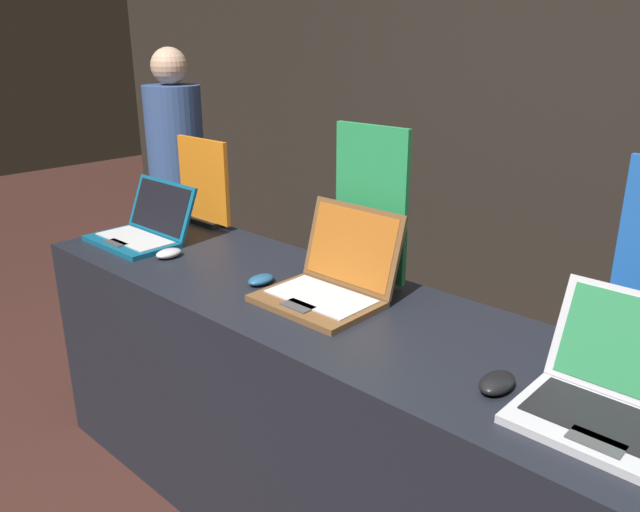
{
  "coord_description": "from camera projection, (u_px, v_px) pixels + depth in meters",
  "views": [
    {
      "loc": [
        1.25,
        -1.02,
        1.67
      ],
      "look_at": [
        0.0,
        0.33,
        1.02
      ],
      "focal_mm": 35.0,
      "sensor_mm": 36.0,
      "label": 1
    }
  ],
  "objects": [
    {
      "name": "laptop_back",
      "position": [
        623.0,
        398.0,
        1.35
      ],
      "size": [
        0.4,
        0.34,
        0.26
      ],
      "color": "#B7B7BC",
      "rests_on": "display_counter"
    },
    {
      "name": "mouse_back",
      "position": [
        497.0,
        383.0,
        1.48
      ],
      "size": [
        0.07,
        0.12,
        0.04
      ],
      "color": "black",
      "rests_on": "display_counter"
    },
    {
      "name": "laptop_front",
      "position": [
        143.0,
        228.0,
        2.56
      ],
      "size": [
        0.39,
        0.32,
        0.23
      ],
      "color": "#0F5170",
      "rests_on": "display_counter"
    },
    {
      "name": "laptop_middle",
      "position": [
        331.0,
        279.0,
        1.99
      ],
      "size": [
        0.37,
        0.35,
        0.28
      ],
      "color": "brown",
      "rests_on": "display_counter"
    },
    {
      "name": "person_bystander",
      "position": [
        179.0,
        192.0,
        3.51
      ],
      "size": [
        0.31,
        0.31,
        1.62
      ],
      "color": "#282833",
      "rests_on": "ground_plane"
    },
    {
      "name": "promo_stand_middle",
      "position": [
        371.0,
        210.0,
        2.06
      ],
      "size": [
        0.29,
        0.07,
        0.53
      ],
      "color": "black",
      "rests_on": "display_counter"
    },
    {
      "name": "mouse_front",
      "position": [
        169.0,
        253.0,
        2.38
      ],
      "size": [
        0.07,
        0.1,
        0.03
      ],
      "color": "#B2B2B7",
      "rests_on": "display_counter"
    },
    {
      "name": "promo_stand_front",
      "position": [
        204.0,
        185.0,
        2.73
      ],
      "size": [
        0.32,
        0.07,
        0.38
      ],
      "color": "black",
      "rests_on": "display_counter"
    },
    {
      "name": "display_counter",
      "position": [
        320.0,
        417.0,
        2.14
      ],
      "size": [
        2.38,
        0.66,
        0.87
      ],
      "color": "black",
      "rests_on": "ground_plane"
    },
    {
      "name": "wall_back",
      "position": [
        572.0,
        94.0,
        3.1
      ],
      "size": [
        8.0,
        0.05,
        2.8
      ],
      "color": "black",
      "rests_on": "ground_plane"
    },
    {
      "name": "mouse_middle",
      "position": [
        261.0,
        280.0,
        2.12
      ],
      "size": [
        0.06,
        0.1,
        0.03
      ],
      "color": "navy",
      "rests_on": "display_counter"
    }
  ]
}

